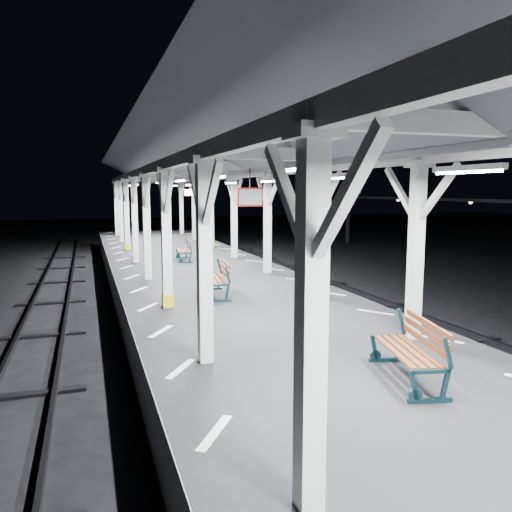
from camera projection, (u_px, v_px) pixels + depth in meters
ground at (276, 366)px, 10.82m from camera, size 120.00×120.00×0.00m
platform at (276, 344)px, 10.76m from camera, size 6.00×50.00×1.00m
hazard_stripes_left at (161, 331)px, 9.91m from camera, size 1.00×48.00×0.01m
hazard_stripes_right at (375, 312)px, 11.47m from camera, size 1.00×48.00×0.01m
track_left at (23, 392)px, 9.22m from camera, size 2.20×60.00×0.16m
track_right at (463, 340)px, 12.41m from camera, size 2.20×60.00×0.16m
canopy at (277, 152)px, 10.20m from camera, size 5.40×49.00×4.65m
bench_near at (414, 349)px, 7.33m from camera, size 0.98×1.76×0.90m
bench_mid at (219, 278)px, 13.26m from camera, size 0.81×1.71×0.90m
bench_far at (186, 250)px, 19.83m from camera, size 0.71×1.56×0.82m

